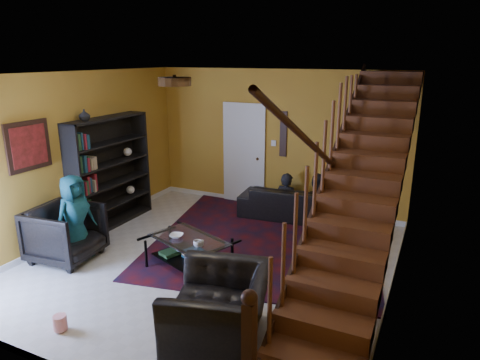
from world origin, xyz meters
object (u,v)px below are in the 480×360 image
at_px(bookshelf, 111,174).
at_px(coffee_table, 189,251).
at_px(armchair_left, 66,233).
at_px(sofa, 296,203).
at_px(armchair_right, 220,309).

relative_size(bookshelf, coffee_table, 1.49).
distance_m(bookshelf, armchair_left, 1.61).
bearing_deg(sofa, armchair_left, 45.07).
relative_size(sofa, armchair_right, 1.76).
relative_size(sofa, coffee_table, 1.59).
relative_size(bookshelf, armchair_right, 1.66).
bearing_deg(sofa, coffee_table, 67.59).
bearing_deg(armchair_left, sofa, -45.31).
bearing_deg(armchair_right, coffee_table, -153.46).
xyz_separation_m(bookshelf, armchair_left, (0.35, -1.47, -0.54)).
distance_m(bookshelf, armchair_right, 4.11).
bearing_deg(bookshelf, coffee_table, -21.93).
relative_size(bookshelf, sofa, 0.94).
distance_m(bookshelf, coffee_table, 2.47).
bearing_deg(bookshelf, sofa, 29.56).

